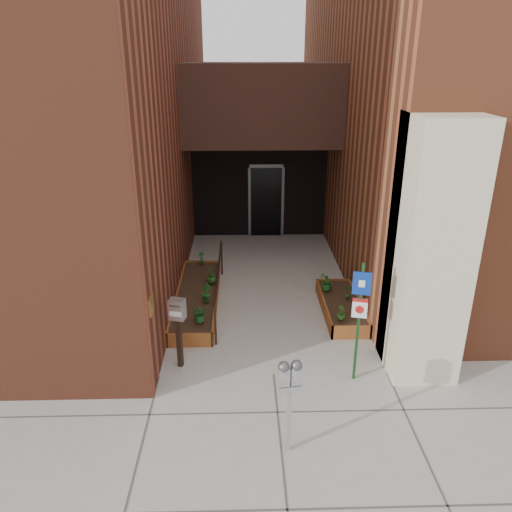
{
  "coord_description": "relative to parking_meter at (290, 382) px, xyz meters",
  "views": [
    {
      "loc": [
        -0.51,
        -7.29,
        5.22
      ],
      "look_at": [
        -0.26,
        1.8,
        1.51
      ],
      "focal_mm": 35.0,
      "sensor_mm": 36.0,
      "label": 1
    }
  ],
  "objects": [
    {
      "name": "shrub_left_d",
      "position": [
        -1.64,
        6.05,
        -0.68
      ],
      "size": [
        0.25,
        0.25,
        0.33
      ],
      "primitive_type": "imported",
      "rotation": [
        0.0,
        0.0,
        5.66
      ],
      "color": "#1D5518",
      "rests_on": "planter_left"
    },
    {
      "name": "ground",
      "position": [
        -0.09,
        1.79,
        -1.15
      ],
      "size": [
        80.0,
        80.0,
        0.0
      ],
      "primitive_type": "plane",
      "color": "#9E9991",
      "rests_on": "ground"
    },
    {
      "name": "planter_right",
      "position": [
        1.51,
        3.99,
        -1.02
      ],
      "size": [
        0.8,
        2.2,
        0.3
      ],
      "color": "brown",
      "rests_on": "ground"
    },
    {
      "name": "shrub_left_a",
      "position": [
        -1.46,
        3.17,
        -0.67
      ],
      "size": [
        0.35,
        0.35,
        0.35
      ],
      "primitive_type": "imported",
      "rotation": [
        0.0,
        0.0,
        0.11
      ],
      "color": "#1B6122",
      "rests_on": "planter_left"
    },
    {
      "name": "shrub_right_a",
      "position": [
        1.33,
        3.16,
        -0.7
      ],
      "size": [
        0.23,
        0.23,
        0.29
      ],
      "primitive_type": "imported",
      "rotation": [
        0.0,
        0.0,
        0.99
      ],
      "color": "#265919",
      "rests_on": "planter_right"
    },
    {
      "name": "shrub_right_c",
      "position": [
        1.26,
        4.5,
        -0.67
      ],
      "size": [
        0.45,
        0.45,
        0.36
      ],
      "primitive_type": "imported",
      "rotation": [
        0.0,
        0.0,
        4.1
      ],
      "color": "#1B601E",
      "rests_on": "planter_right"
    },
    {
      "name": "payment_dropbox",
      "position": [
        -1.75,
        2.1,
        -0.19
      ],
      "size": [
        0.3,
        0.25,
        1.33
      ],
      "color": "black",
      "rests_on": "ground"
    },
    {
      "name": "shrub_left_b",
      "position": [
        -1.4,
        4.04,
        -0.65
      ],
      "size": [
        0.26,
        0.26,
        0.39
      ],
      "primitive_type": "imported",
      "rotation": [
        0.0,
        0.0,
        1.79
      ],
      "color": "#1A5317",
      "rests_on": "planter_left"
    },
    {
      "name": "sign_post",
      "position": [
        1.28,
        1.63,
        0.19
      ],
      "size": [
        0.29,
        0.1,
        2.17
      ],
      "color": "#143917",
      "rests_on": "ground"
    },
    {
      "name": "handrail",
      "position": [
        -1.14,
        4.44,
        -0.4
      ],
      "size": [
        0.04,
        3.34,
        0.9
      ],
      "color": "black",
      "rests_on": "ground"
    },
    {
      "name": "planter_left",
      "position": [
        -1.64,
        4.49,
        -1.02
      ],
      "size": [
        0.9,
        3.6,
        0.3
      ],
      "color": "brown",
      "rests_on": "ground"
    },
    {
      "name": "architecture",
      "position": [
        -0.28,
        8.69,
        3.83
      ],
      "size": [
        20.0,
        14.6,
        10.0
      ],
      "color": "brown",
      "rests_on": "ground"
    },
    {
      "name": "shrub_left_c",
      "position": [
        -1.34,
        4.96,
        -0.65
      ],
      "size": [
        0.3,
        0.3,
        0.39
      ],
      "primitive_type": "imported",
      "rotation": [
        0.0,
        0.0,
        4.07
      ],
      "color": "#204F16",
      "rests_on": "planter_left"
    },
    {
      "name": "parking_meter",
      "position": [
        0.0,
        0.0,
        0.0
      ],
      "size": [
        0.34,
        0.18,
        1.48
      ],
      "color": "#ABABAE",
      "rests_on": "ground"
    },
    {
      "name": "shrub_right_b",
      "position": [
        1.64,
        4.07,
        -0.69
      ],
      "size": [
        0.21,
        0.21,
        0.32
      ],
      "primitive_type": "imported",
      "rotation": [
        0.0,
        0.0,
        2.85
      ],
      "color": "#1F611B",
      "rests_on": "planter_right"
    }
  ]
}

